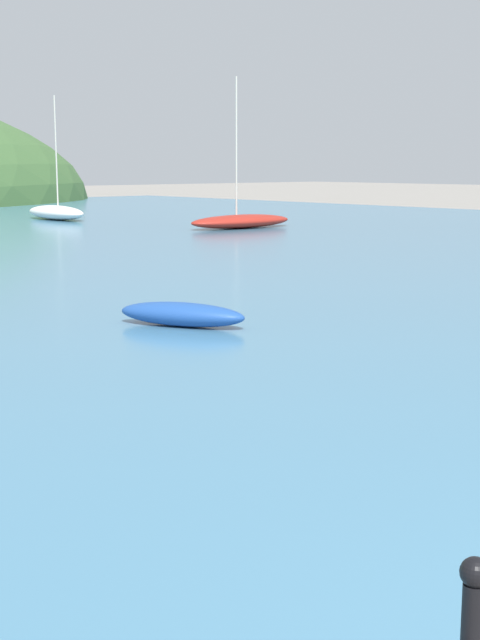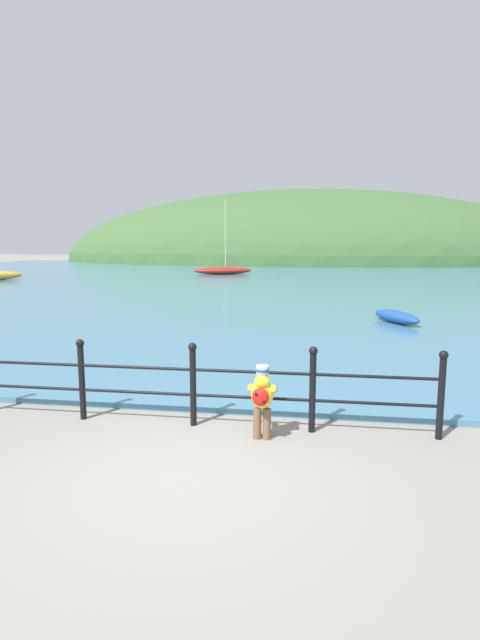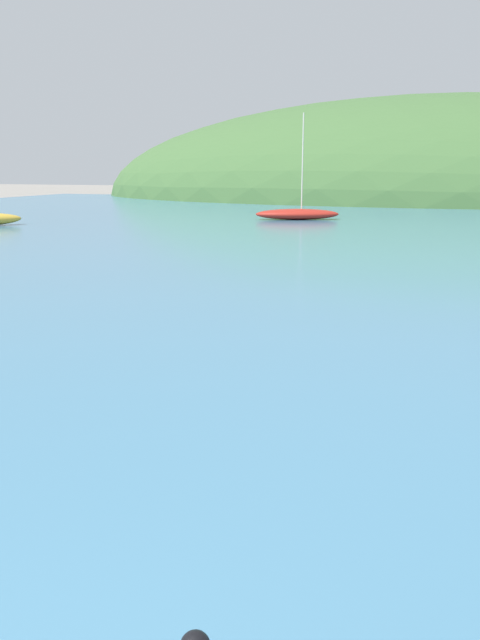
# 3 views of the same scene
# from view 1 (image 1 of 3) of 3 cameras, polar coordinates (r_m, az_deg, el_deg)

# --- Properties ---
(boat_red_dinghy) EXTENTS (1.57, 4.63, 5.72)m
(boat_red_dinghy) POSITION_cam_1_polar(r_m,az_deg,el_deg) (43.27, -11.70, 6.77)
(boat_red_dinghy) COLOR silver
(boat_red_dinghy) RESTS_ON water
(boat_white_sailboat) EXTENTS (1.51, 2.21, 0.39)m
(boat_white_sailboat) POSITION_cam_1_polar(r_m,az_deg,el_deg) (14.35, -3.75, 0.37)
(boat_white_sailboat) COLOR #1E4793
(boat_white_sailboat) RESTS_ON water
(boat_far_right) EXTENTS (5.04, 1.81, 6.04)m
(boat_far_right) POSITION_cam_1_polar(r_m,az_deg,el_deg) (36.79, 0.07, 6.36)
(boat_far_right) COLOR maroon
(boat_far_right) RESTS_ON water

